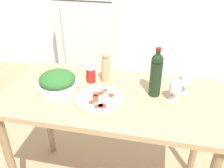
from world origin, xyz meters
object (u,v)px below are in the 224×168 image
at_px(refrigerator, 91,25).
at_px(homemade_pizza, 99,99).
at_px(wine_glass_far, 185,80).
at_px(salt_canister, 91,74).
at_px(wine_bottle, 156,74).
at_px(wine_glass_near, 175,87).
at_px(salad_bowl, 58,82).
at_px(pepper_mill, 106,68).

height_order(refrigerator, homemade_pizza, refrigerator).
distance_m(refrigerator, wine_glass_far, 1.89).
bearing_deg(salt_canister, wine_bottle, -9.55).
xyz_separation_m(wine_glass_near, homemade_pizza, (-0.46, -0.11, -0.08)).
relative_size(refrigerator, homemade_pizza, 5.57).
relative_size(wine_bottle, wine_glass_near, 2.41).
relative_size(refrigerator, salt_canister, 14.89).
height_order(wine_bottle, salt_canister, wine_bottle).
bearing_deg(wine_glass_near, wine_bottle, 160.88).
bearing_deg(wine_glass_near, salad_bowl, -176.76).
bearing_deg(wine_glass_near, homemade_pizza, -166.13).
height_order(wine_glass_near, salad_bowl, salad_bowl).
bearing_deg(homemade_pizza, refrigerator, 107.94).
relative_size(wine_bottle, salad_bowl, 1.16).
bearing_deg(wine_glass_far, homemade_pizza, -157.64).
relative_size(wine_bottle, pepper_mill, 1.44).
relative_size(wine_bottle, wine_glass_far, 2.41).
xyz_separation_m(wine_bottle, pepper_mill, (-0.35, 0.09, -0.04)).
bearing_deg(wine_bottle, salad_bowl, -172.19).
xyz_separation_m(wine_glass_far, salt_canister, (-0.63, 0.02, -0.04)).
bearing_deg(pepper_mill, salt_canister, -171.12).
distance_m(refrigerator, wine_glass_near, 1.94).
relative_size(salad_bowl, salt_canister, 2.48).
height_order(salad_bowl, salt_canister, salad_bowl).
xyz_separation_m(refrigerator, salt_canister, (0.45, -1.52, 0.15)).
bearing_deg(wine_glass_near, wine_glass_far, 58.91).
bearing_deg(salt_canister, salad_bowl, -137.99).
height_order(pepper_mill, homemade_pizza, pepper_mill).
height_order(refrigerator, salad_bowl, refrigerator).
bearing_deg(salad_bowl, wine_glass_near, 3.24).
bearing_deg(wine_glass_near, pepper_mill, 164.02).
bearing_deg(salt_canister, wine_glass_far, -1.73).
bearing_deg(salad_bowl, salt_canister, 42.01).
xyz_separation_m(wine_bottle, homemade_pizza, (-0.33, -0.16, -0.13)).
xyz_separation_m(wine_glass_near, salt_canister, (-0.57, 0.12, -0.04)).
bearing_deg(homemade_pizza, salt_canister, 116.82).
bearing_deg(refrigerator, salad_bowl, -80.87).
height_order(wine_glass_near, homemade_pizza, wine_glass_near).
xyz_separation_m(wine_glass_near, wine_glass_far, (0.06, 0.10, 0.00)).
xyz_separation_m(homemade_pizza, salt_canister, (-0.12, 0.23, 0.04)).
xyz_separation_m(wine_bottle, salt_canister, (-0.45, 0.08, -0.10)).
height_order(wine_bottle, salad_bowl, wine_bottle).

